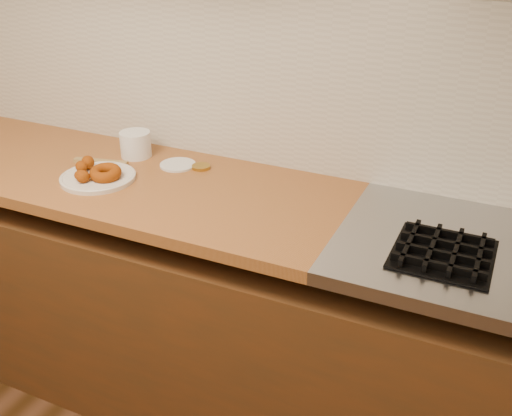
# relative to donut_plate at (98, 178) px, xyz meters

# --- Properties ---
(wall_back) EXTENTS (4.00, 0.02, 2.70)m
(wall_back) POSITION_rel_donut_plate_xyz_m (0.34, 0.38, 0.44)
(wall_back) COLOR tan
(wall_back) RESTS_ON ground
(base_cabinet) EXTENTS (3.60, 0.60, 0.77)m
(base_cabinet) POSITION_rel_donut_plate_xyz_m (0.34, 0.07, -0.52)
(base_cabinet) COLOR #532B12
(base_cabinet) RESTS_ON floor
(butcher_block) EXTENTS (2.30, 0.62, 0.04)m
(butcher_block) POSITION_rel_donut_plate_xyz_m (-0.31, 0.07, -0.03)
(butcher_block) COLOR #9A6035
(butcher_block) RESTS_ON base_cabinet
(backsplash) EXTENTS (3.60, 0.02, 0.60)m
(backsplash) POSITION_rel_donut_plate_xyz_m (0.34, 0.37, 0.29)
(backsplash) COLOR beige
(backsplash) RESTS_ON wall_back
(donut_plate) EXTENTS (0.25, 0.25, 0.01)m
(donut_plate) POSITION_rel_donut_plate_xyz_m (0.00, 0.00, 0.00)
(donut_plate) COLOR beige
(donut_plate) RESTS_ON butcher_block
(ring_donut) EXTENTS (0.15, 0.15, 0.05)m
(ring_donut) POSITION_rel_donut_plate_xyz_m (0.04, -0.00, 0.03)
(ring_donut) COLOR #813B01
(ring_donut) RESTS_ON donut_plate
(fried_dough_chunks) EXTENTS (0.12, 0.16, 0.05)m
(fried_dough_chunks) POSITION_rel_donut_plate_xyz_m (-0.04, -0.01, 0.03)
(fried_dough_chunks) COLOR #813B01
(fried_dough_chunks) RESTS_ON donut_plate
(plastic_tub) EXTENTS (0.13, 0.13, 0.09)m
(plastic_tub) POSITION_rel_donut_plate_xyz_m (-0.00, 0.23, 0.04)
(plastic_tub) COLOR white
(plastic_tub) RESTS_ON butcher_block
(tub_lid) EXTENTS (0.16, 0.16, 0.01)m
(tub_lid) POSITION_rel_donut_plate_xyz_m (0.18, 0.22, -0.00)
(tub_lid) COLOR silver
(tub_lid) RESTS_ON butcher_block
(brass_jar_lid) EXTENTS (0.08, 0.08, 0.01)m
(brass_jar_lid) POSITION_rel_donut_plate_xyz_m (0.27, 0.23, -0.00)
(brass_jar_lid) COLOR #B18C31
(brass_jar_lid) RESTS_ON butcher_block
(wooden_utensil) EXTENTS (0.20, 0.07, 0.02)m
(wooden_utensil) POSITION_rel_donut_plate_xyz_m (-0.08, 0.11, 0.00)
(wooden_utensil) COLOR olive
(wooden_utensil) RESTS_ON butcher_block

